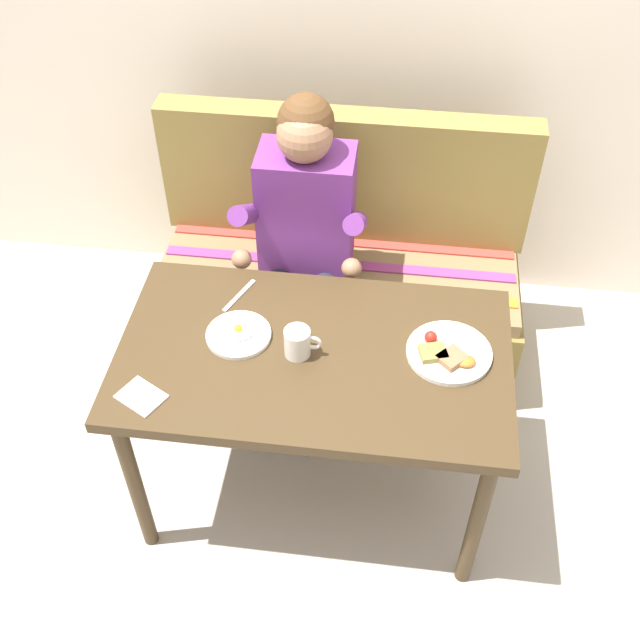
{
  "coord_description": "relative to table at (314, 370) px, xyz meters",
  "views": [
    {
      "loc": [
        0.22,
        -1.56,
        2.45
      ],
      "look_at": [
        0.0,
        0.15,
        0.72
      ],
      "focal_mm": 43.17,
      "sensor_mm": 36.0,
      "label": 1
    }
  ],
  "objects": [
    {
      "name": "ground_plane",
      "position": [
        0.0,
        0.0,
        -0.65
      ],
      "size": [
        8.0,
        8.0,
        0.0
      ],
      "primitive_type": "plane",
      "color": "#B0A89C"
    },
    {
      "name": "table",
      "position": [
        0.0,
        0.0,
        0.0
      ],
      "size": [
        1.2,
        0.7,
        0.73
      ],
      "color": "#3F2E1A",
      "rests_on": "ground"
    },
    {
      "name": "couch",
      "position": [
        0.0,
        0.76,
        -0.32
      ],
      "size": [
        1.44,
        0.56,
        1.0
      ],
      "color": "olive",
      "rests_on": "ground"
    },
    {
      "name": "person",
      "position": [
        -0.11,
        0.59,
        0.09
      ],
      "size": [
        0.45,
        0.61,
        1.21
      ],
      "color": "#6E3081",
      "rests_on": "ground"
    },
    {
      "name": "plate_breakfast",
      "position": [
        0.4,
        0.04,
        0.09
      ],
      "size": [
        0.26,
        0.26,
        0.05
      ],
      "color": "white",
      "rests_on": "table"
    },
    {
      "name": "plate_eggs",
      "position": [
        -0.24,
        0.04,
        0.09
      ],
      "size": [
        0.2,
        0.2,
        0.04
      ],
      "color": "white",
      "rests_on": "table"
    },
    {
      "name": "coffee_mug",
      "position": [
        -0.05,
        -0.01,
        0.13
      ],
      "size": [
        0.12,
        0.08,
        0.1
      ],
      "color": "white",
      "rests_on": "table"
    },
    {
      "name": "napkin",
      "position": [
        -0.47,
        -0.24,
        0.09
      ],
      "size": [
        0.16,
        0.15,
        0.01
      ],
      "primitive_type": "cube",
      "rotation": [
        0.0,
        0.0,
        -0.5
      ],
      "color": "silver",
      "rests_on": "table"
    },
    {
      "name": "fork",
      "position": [
        -0.27,
        0.22,
        0.08
      ],
      "size": [
        0.08,
        0.16,
        0.0
      ],
      "primitive_type": "cube",
      "rotation": [
        0.0,
        0.0,
        -0.41
      ],
      "color": "silver",
      "rests_on": "table"
    }
  ]
}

